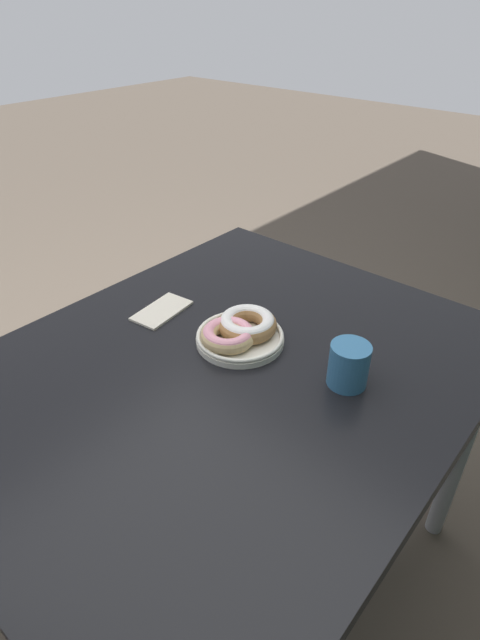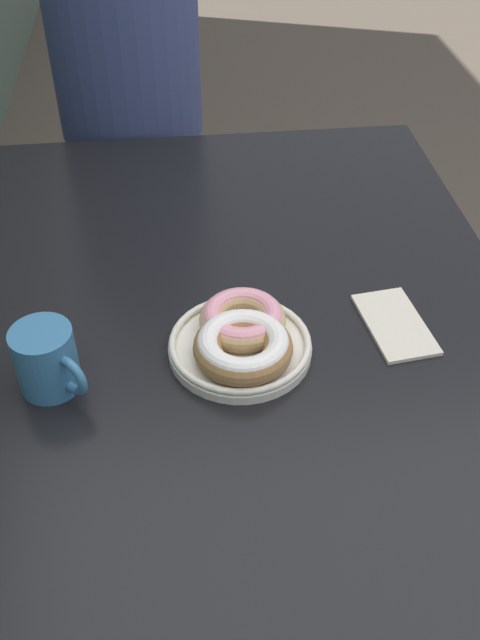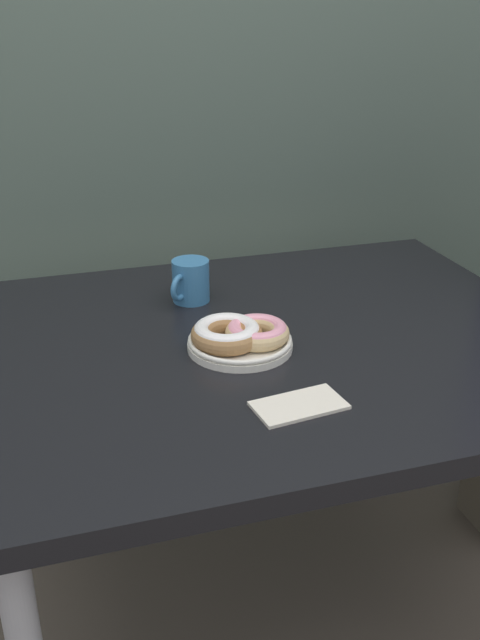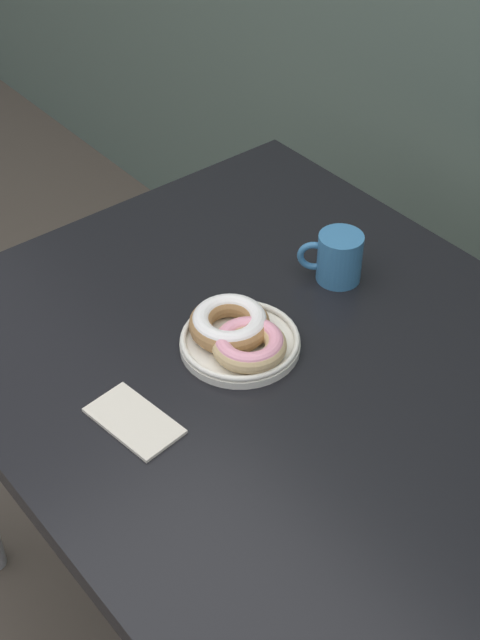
% 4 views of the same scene
% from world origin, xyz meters
% --- Properties ---
extents(ground_plane, '(14.00, 14.00, 0.00)m').
position_xyz_m(ground_plane, '(0.00, 0.00, 0.00)').
color(ground_plane, '#4C4238').
extents(dining_table, '(1.16, 0.94, 0.77)m').
position_xyz_m(dining_table, '(0.00, 0.32, 0.69)').
color(dining_table, black).
rests_on(dining_table, ground_plane).
extents(donut_plate, '(0.24, 0.20, 0.06)m').
position_xyz_m(donut_plate, '(-0.08, 0.28, 0.80)').
color(donut_plate, silver).
rests_on(donut_plate, dining_table).
extents(coffee_mug, '(0.10, 0.10, 0.09)m').
position_xyz_m(coffee_mug, '(-0.12, 0.54, 0.82)').
color(coffee_mug, teal).
rests_on(coffee_mug, dining_table).
extents(person_figure, '(0.36, 0.32, 1.49)m').
position_xyz_m(person_figure, '(0.77, 0.44, 0.80)').
color(person_figure, brown).
rests_on(person_figure, ground_plane).
extents(napkin, '(0.16, 0.10, 0.01)m').
position_xyz_m(napkin, '(-0.05, 0.05, 0.77)').
color(napkin, beige).
rests_on(napkin, dining_table).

